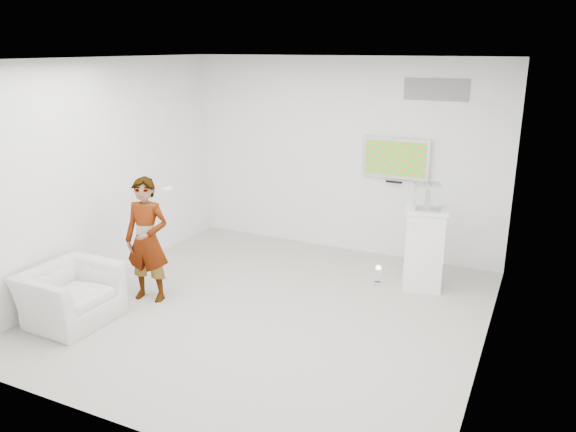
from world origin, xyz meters
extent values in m
cube|color=beige|center=(0.00, 0.00, 0.01)|extent=(5.00, 5.00, 0.01)
cube|color=#2A2A2D|center=(0.00, 0.00, 3.00)|extent=(5.00, 5.00, 0.01)
cube|color=white|center=(0.00, 2.50, 1.50)|extent=(5.00, 0.01, 3.00)
cube|color=white|center=(0.00, -2.50, 1.50)|extent=(5.00, 0.01, 3.00)
cube|color=white|center=(-2.50, 0.00, 1.50)|extent=(0.01, 5.00, 3.00)
cube|color=white|center=(2.50, 0.00, 1.50)|extent=(0.01, 5.00, 3.00)
cube|color=silver|center=(0.85, 2.45, 1.55)|extent=(1.00, 0.08, 0.60)
cube|color=slate|center=(1.35, 2.49, 2.55)|extent=(0.90, 0.02, 0.30)
imported|color=silver|center=(-1.54, -0.35, 0.80)|extent=(0.64, 0.48, 1.60)
imported|color=silver|center=(-2.00, -1.24, 0.33)|extent=(0.91, 1.03, 0.66)
cube|color=white|center=(1.53, 1.52, 0.56)|extent=(0.66, 0.66, 1.11)
cylinder|color=white|center=(0.98, 1.34, 0.13)|extent=(0.17, 0.17, 0.26)
cube|color=white|center=(1.53, 1.52, 1.27)|extent=(0.42, 0.42, 0.33)
cube|color=white|center=(1.53, 1.52, 1.23)|extent=(0.11, 0.18, 0.24)
cube|color=white|center=(-1.32, -0.16, 1.44)|extent=(0.06, 0.14, 0.03)
camera|label=1|loc=(2.91, -5.59, 3.14)|focal=35.00mm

